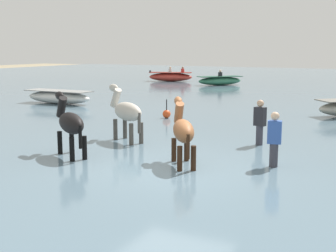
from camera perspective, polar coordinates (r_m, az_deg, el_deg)
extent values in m
plane|color=gray|center=(11.02, 0.53, -6.74)|extent=(120.00, 120.00, 0.00)
cube|color=slate|center=(20.19, 13.86, 0.95)|extent=(90.00, 90.00, 0.32)
ellipsoid|color=brown|center=(10.94, 1.90, -0.60)|extent=(1.14, 1.34, 0.53)
cylinder|color=black|center=(11.51, 0.72, -3.72)|extent=(0.12, 0.12, 0.90)
cylinder|color=black|center=(11.56, 2.29, -3.67)|extent=(0.12, 0.12, 0.90)
cylinder|color=black|center=(10.62, 1.44, -4.86)|extent=(0.12, 0.12, 0.90)
cylinder|color=black|center=(10.67, 3.13, -4.80)|extent=(0.12, 0.12, 0.90)
cylinder|color=brown|center=(11.56, 1.35, 1.63)|extent=(0.45, 0.52, 0.61)
ellipsoid|color=brown|center=(11.66, 1.26, 3.08)|extent=(0.42, 0.48, 0.23)
cylinder|color=black|center=(10.38, 2.46, -2.54)|extent=(0.09, 0.09, 0.57)
ellipsoid|color=beige|center=(13.85, -4.97, 1.78)|extent=(1.46, 1.07, 0.56)
cylinder|color=#45423C|center=(14.31, -6.46, -1.04)|extent=(0.13, 0.13, 0.95)
cylinder|color=#45423C|center=(14.47, -5.29, -0.90)|extent=(0.13, 0.13, 0.95)
cylinder|color=#45423C|center=(13.47, -4.53, -1.68)|extent=(0.13, 0.13, 0.95)
cylinder|color=#45423C|center=(13.64, -3.31, -1.53)|extent=(0.13, 0.13, 0.95)
cylinder|color=beige|center=(14.44, -6.41, 3.48)|extent=(0.56, 0.43, 0.64)
ellipsoid|color=beige|center=(14.54, -6.69, 4.67)|extent=(0.52, 0.40, 0.24)
cylinder|color=#45423C|center=(13.32, -3.56, 0.36)|extent=(0.09, 0.09, 0.60)
ellipsoid|color=black|center=(12.12, -11.80, 0.35)|extent=(1.41, 1.10, 0.54)
cylinder|color=black|center=(12.65, -13.10, -2.70)|extent=(0.13, 0.13, 0.92)
cylinder|color=black|center=(12.75, -11.70, -2.55)|extent=(0.13, 0.13, 0.92)
cylinder|color=black|center=(11.77, -11.67, -3.57)|extent=(0.13, 0.13, 0.92)
cylinder|color=black|center=(11.87, -10.19, -3.40)|extent=(0.13, 0.13, 0.92)
cylinder|color=black|center=(12.74, -12.91, 2.31)|extent=(0.54, 0.44, 0.62)
ellipsoid|color=black|center=(12.84, -13.14, 3.63)|extent=(0.50, 0.41, 0.23)
cylinder|color=black|center=(11.56, -10.71, -1.32)|extent=(0.09, 0.09, 0.58)
ellipsoid|color=#337556|center=(35.08, 6.37, 5.51)|extent=(3.12, 3.35, 0.62)
cube|color=#1E4634|center=(35.06, 6.38, 6.05)|extent=(3.00, 3.21, 0.04)
cube|color=#232328|center=(35.01, 6.42, 6.33)|extent=(0.31, 0.31, 0.30)
sphere|color=beige|center=(35.00, 6.43, 6.72)|extent=(0.18, 0.18, 0.18)
ellipsoid|color=silver|center=(23.98, -13.27, 3.44)|extent=(3.77, 1.21, 0.62)
cube|color=gray|center=(23.95, -13.30, 4.22)|extent=(3.61, 1.17, 0.04)
ellipsoid|color=#BC382D|center=(38.90, 0.31, 6.03)|extent=(3.81, 2.39, 0.70)
cube|color=maroon|center=(38.87, 0.31, 6.58)|extent=(3.66, 2.30, 0.04)
cube|color=black|center=(39.17, -2.20, 6.70)|extent=(0.17, 0.19, 0.18)
cube|color=red|center=(38.85, 1.81, 6.82)|extent=(0.30, 0.26, 0.30)
sphere|color=#A37556|center=(38.84, 1.81, 7.18)|extent=(0.18, 0.18, 0.18)
cube|color=white|center=(38.76, 0.28, 6.82)|extent=(0.30, 0.26, 0.30)
sphere|color=beige|center=(38.75, 0.28, 7.18)|extent=(0.18, 0.18, 0.18)
cylinder|color=#383842|center=(13.70, 11.13, -1.78)|extent=(0.20, 0.20, 0.88)
cube|color=#232328|center=(13.58, 11.22, 1.16)|extent=(0.36, 0.27, 0.54)
sphere|color=tan|center=(13.53, 11.27, 2.75)|extent=(0.20, 0.20, 0.20)
cylinder|color=#383842|center=(11.27, 12.81, -4.30)|extent=(0.20, 0.20, 0.88)
cube|color=#3356A8|center=(11.13, 12.94, -0.74)|extent=(0.36, 0.26, 0.54)
sphere|color=beige|center=(11.07, 13.01, 1.19)|extent=(0.20, 0.20, 0.20)
sphere|color=#E54C1E|center=(18.53, -0.18, 1.48)|extent=(0.33, 0.33, 0.33)
cylinder|color=black|center=(18.48, -0.18, 2.63)|extent=(0.04, 0.04, 0.42)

